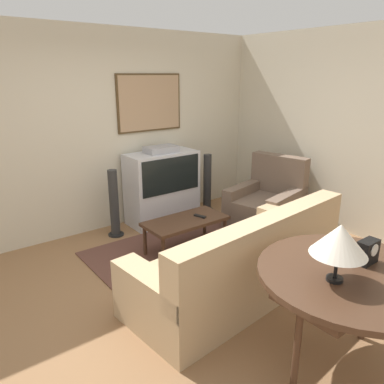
{
  "coord_description": "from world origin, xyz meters",
  "views": [
    {
      "loc": [
        -2.02,
        -2.62,
        2.11
      ],
      "look_at": [
        0.58,
        0.78,
        0.75
      ],
      "focal_mm": 35.0,
      "sensor_mm": 36.0,
      "label": 1
    }
  ],
  "objects_px": {
    "mantel_clock": "(368,252)",
    "speaker_tower_right": "(207,185)",
    "tv": "(162,186)",
    "speaker_tower_left": "(114,205)",
    "coffee_table": "(186,223)",
    "couch": "(241,266)",
    "table_lamp": "(340,240)",
    "armchair": "(266,206)",
    "console_table": "(350,280)"
  },
  "relations": [
    {
      "from": "table_lamp",
      "to": "speaker_tower_right",
      "type": "bearing_deg",
      "value": 63.9
    },
    {
      "from": "couch",
      "to": "armchair",
      "type": "distance_m",
      "value": 1.79
    },
    {
      "from": "table_lamp",
      "to": "mantel_clock",
      "type": "relative_size",
      "value": 2.26
    },
    {
      "from": "tv",
      "to": "console_table",
      "type": "relative_size",
      "value": 0.88
    },
    {
      "from": "console_table",
      "to": "tv",
      "type": "bearing_deg",
      "value": 80.05
    },
    {
      "from": "console_table",
      "to": "table_lamp",
      "type": "height_order",
      "value": "table_lamp"
    },
    {
      "from": "table_lamp",
      "to": "coffee_table",
      "type": "bearing_deg",
      "value": 79.08
    },
    {
      "from": "console_table",
      "to": "speaker_tower_left",
      "type": "height_order",
      "value": "speaker_tower_left"
    },
    {
      "from": "coffee_table",
      "to": "speaker_tower_right",
      "type": "height_order",
      "value": "speaker_tower_right"
    },
    {
      "from": "tv",
      "to": "armchair",
      "type": "xyz_separation_m",
      "value": [
        1.02,
        -1.11,
        -0.22
      ]
    },
    {
      "from": "couch",
      "to": "speaker_tower_left",
      "type": "relative_size",
      "value": 2.55
    },
    {
      "from": "armchair",
      "to": "table_lamp",
      "type": "relative_size",
      "value": 2.7
    },
    {
      "from": "speaker_tower_left",
      "to": "speaker_tower_right",
      "type": "bearing_deg",
      "value": 0.0
    },
    {
      "from": "speaker_tower_left",
      "to": "speaker_tower_right",
      "type": "xyz_separation_m",
      "value": [
        1.61,
        0.0,
        0.0
      ]
    },
    {
      "from": "coffee_table",
      "to": "speaker_tower_left",
      "type": "bearing_deg",
      "value": 116.32
    },
    {
      "from": "tv",
      "to": "mantel_clock",
      "type": "distance_m",
      "value": 3.3
    },
    {
      "from": "couch",
      "to": "speaker_tower_right",
      "type": "relative_size",
      "value": 2.55
    },
    {
      "from": "coffee_table",
      "to": "speaker_tower_left",
      "type": "relative_size",
      "value": 1.11
    },
    {
      "from": "couch",
      "to": "mantel_clock",
      "type": "bearing_deg",
      "value": 89.94
    },
    {
      "from": "armchair",
      "to": "console_table",
      "type": "bearing_deg",
      "value": -48.73
    },
    {
      "from": "couch",
      "to": "speaker_tower_left",
      "type": "xyz_separation_m",
      "value": [
        -0.34,
        2.05,
        0.13
      ]
    },
    {
      "from": "couch",
      "to": "console_table",
      "type": "distance_m",
      "value": 1.24
    },
    {
      "from": "table_lamp",
      "to": "speaker_tower_left",
      "type": "xyz_separation_m",
      "value": [
        -0.04,
        3.2,
        -0.66
      ]
    },
    {
      "from": "mantel_clock",
      "to": "speaker_tower_right",
      "type": "bearing_deg",
      "value": 69.91
    },
    {
      "from": "couch",
      "to": "armchair",
      "type": "height_order",
      "value": "armchair"
    },
    {
      "from": "armchair",
      "to": "speaker_tower_right",
      "type": "xyz_separation_m",
      "value": [
        -0.21,
        1.05,
        0.12
      ]
    },
    {
      "from": "armchair",
      "to": "coffee_table",
      "type": "height_order",
      "value": "armchair"
    },
    {
      "from": "armchair",
      "to": "tv",
      "type": "bearing_deg",
      "value": -149.73
    },
    {
      "from": "couch",
      "to": "mantel_clock",
      "type": "height_order",
      "value": "mantel_clock"
    },
    {
      "from": "coffee_table",
      "to": "table_lamp",
      "type": "height_order",
      "value": "table_lamp"
    },
    {
      "from": "table_lamp",
      "to": "speaker_tower_left",
      "type": "distance_m",
      "value": 3.27
    },
    {
      "from": "couch",
      "to": "speaker_tower_right",
      "type": "height_order",
      "value": "speaker_tower_right"
    },
    {
      "from": "console_table",
      "to": "speaker_tower_right",
      "type": "xyz_separation_m",
      "value": [
        1.38,
        3.22,
        -0.31
      ]
    },
    {
      "from": "mantel_clock",
      "to": "speaker_tower_right",
      "type": "height_order",
      "value": "mantel_clock"
    },
    {
      "from": "couch",
      "to": "console_table",
      "type": "relative_size",
      "value": 1.83
    },
    {
      "from": "couch",
      "to": "armchair",
      "type": "xyz_separation_m",
      "value": [
        1.48,
        1.0,
        0.01
      ]
    },
    {
      "from": "speaker_tower_right",
      "to": "coffee_table",
      "type": "bearing_deg",
      "value": -139.79
    },
    {
      "from": "tv",
      "to": "couch",
      "type": "distance_m",
      "value": 2.18
    },
    {
      "from": "speaker_tower_left",
      "to": "tv",
      "type": "bearing_deg",
      "value": 4.19
    },
    {
      "from": "tv",
      "to": "speaker_tower_left",
      "type": "xyz_separation_m",
      "value": [
        -0.81,
        -0.06,
        -0.1
      ]
    },
    {
      "from": "tv",
      "to": "speaker_tower_left",
      "type": "relative_size",
      "value": 1.23
    },
    {
      "from": "table_lamp",
      "to": "speaker_tower_right",
      "type": "height_order",
      "value": "table_lamp"
    },
    {
      "from": "console_table",
      "to": "armchair",
      "type": "bearing_deg",
      "value": 53.61
    },
    {
      "from": "table_lamp",
      "to": "speaker_tower_right",
      "type": "relative_size",
      "value": 0.44
    },
    {
      "from": "mantel_clock",
      "to": "speaker_tower_left",
      "type": "height_order",
      "value": "mantel_clock"
    },
    {
      "from": "armchair",
      "to": "console_table",
      "type": "height_order",
      "value": "armchair"
    },
    {
      "from": "couch",
      "to": "speaker_tower_right",
      "type": "distance_m",
      "value": 2.42
    },
    {
      "from": "armchair",
      "to": "coffee_table",
      "type": "bearing_deg",
      "value": -106.13
    },
    {
      "from": "armchair",
      "to": "speaker_tower_left",
      "type": "bearing_deg",
      "value": -132.24
    },
    {
      "from": "coffee_table",
      "to": "speaker_tower_left",
      "type": "xyz_separation_m",
      "value": [
        -0.48,
        0.96,
        0.06
      ]
    }
  ]
}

